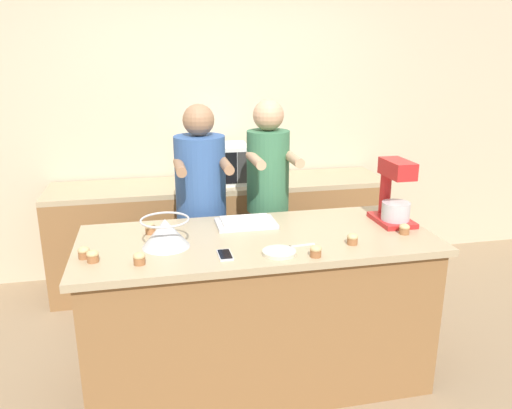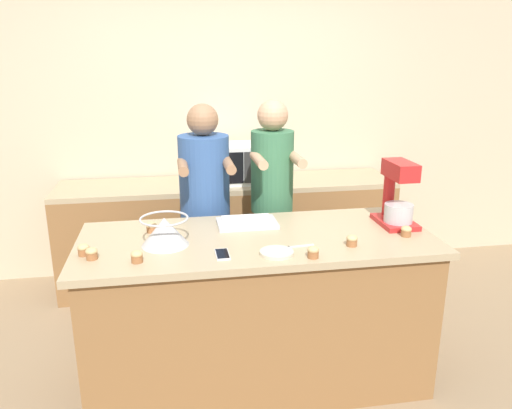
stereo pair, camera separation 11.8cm
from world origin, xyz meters
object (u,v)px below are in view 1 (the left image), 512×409
baking_tray (246,222)px  cupcake_0 (150,229)px  person_right (268,208)px  cupcake_2 (139,258)px  cupcake_1 (404,229)px  stand_mixer (394,196)px  cell_phone (225,255)px  small_plate (279,252)px  person_left (202,216)px  cupcake_5 (93,256)px  knife (293,246)px  microwave_oven (219,164)px  mixing_bowl (165,232)px  cupcake_3 (352,239)px  cupcake_4 (84,252)px  cupcake_6 (316,251)px

baking_tray → cupcake_0: size_ratio=5.82×
person_right → cupcake_2: size_ratio=26.30×
person_right → cupcake_1: size_ratio=26.30×
stand_mixer → cell_phone: 1.15m
baking_tray → cupcake_0: 0.57m
small_plate → cupcake_0: (-0.65, 0.45, 0.02)m
person_right → baking_tray: person_right is taller
person_left → cupcake_5: (-0.64, -0.84, 0.11)m
person_left → cupcake_0: (-0.35, -0.49, 0.11)m
small_plate → knife: small_plate is taller
person_left → cupcake_1: person_left is taller
microwave_oven → cupcake_0: (-0.58, -1.23, -0.10)m
microwave_oven → cupcake_1: size_ratio=7.76×
person_right → small_plate: person_right is taller
cupcake_2 → cupcake_5: size_ratio=1.00×
mixing_bowl → cupcake_3: size_ratio=4.27×
cupcake_0 → cupcake_1: (1.43, -0.32, 0.00)m
mixing_bowl → cupcake_4: (-0.42, -0.07, -0.05)m
mixing_bowl → small_plate: mixing_bowl is taller
mixing_bowl → baking_tray: bearing=27.0°
cupcake_6 → microwave_oven: bearing=98.0°
small_plate → cupcake_3: size_ratio=2.87×
mixing_bowl → cupcake_2: mixing_bowl is taller
person_left → cupcake_0: size_ratio=25.99×
cell_phone → baking_tray: bearing=65.9°
cupcake_3 → baking_tray: bearing=139.5°
mixing_bowl → cupcake_4: size_ratio=4.27×
microwave_oven → knife: size_ratio=2.18×
cupcake_0 → cupcake_1: 1.47m
person_left → cupcake_0: person_left is taller
cupcake_1 → person_right: bearing=127.4°
cupcake_0 → microwave_oven: bearing=64.8°
stand_mixer → cupcake_5: size_ratio=6.36×
cupcake_3 → cupcake_5: bearing=177.9°
person_left → cupcake_1: size_ratio=25.99×
cupcake_6 → knife: bearing=115.3°
person_right → cell_phone: 1.01m
person_left → cupcake_3: person_left is taller
cupcake_6 → person_right: bearing=90.3°
person_right → stand_mixer: size_ratio=4.14×
cupcake_1 → cupcake_3: bearing=-166.1°
cupcake_4 → cupcake_6: size_ratio=1.00×
person_left → cupcake_2: size_ratio=25.99×
mixing_bowl → cupcake_4: mixing_bowl is taller
cupcake_4 → cupcake_1: bearing=-0.7°
mixing_bowl → cupcake_3: bearing=-10.5°
stand_mixer → cupcake_4: bearing=-174.3°
stand_mixer → cell_phone: size_ratio=2.73×
cell_phone → mixing_bowl: bearing=145.8°
small_plate → cupcake_6: 0.19m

